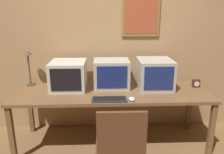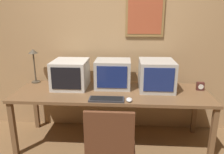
# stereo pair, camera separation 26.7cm
# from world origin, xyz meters

# --- Properties ---
(wall_back) EXTENTS (8.00, 0.08, 2.60)m
(wall_back) POSITION_xyz_m (0.00, 1.47, 1.30)
(wall_back) COLOR tan
(wall_back) RESTS_ON ground_plane
(desk) EXTENTS (2.40, 0.77, 0.73)m
(desk) POSITION_xyz_m (0.00, 0.97, 0.67)
(desk) COLOR brown
(desk) RESTS_ON ground_plane
(monitor_left) EXTENTS (0.44, 0.47, 0.36)m
(monitor_left) POSITION_xyz_m (-0.55, 1.10, 0.90)
(monitor_left) COLOR beige
(monitor_left) RESTS_ON desk
(monitor_center) EXTENTS (0.45, 0.38, 0.36)m
(monitor_center) POSITION_xyz_m (0.00, 1.14, 0.91)
(monitor_center) COLOR #B7B2A8
(monitor_center) RESTS_ON desk
(monitor_right) EXTENTS (0.43, 0.47, 0.37)m
(monitor_right) POSITION_xyz_m (0.55, 1.09, 0.91)
(monitor_right) COLOR #B7B2A8
(monitor_right) RESTS_ON desk
(keyboard_main) EXTENTS (0.39, 0.16, 0.03)m
(keyboard_main) POSITION_xyz_m (-0.04, 0.67, 0.74)
(keyboard_main) COLOR #333338
(keyboard_main) RESTS_ON desk
(mouse_near_keyboard) EXTENTS (0.07, 0.11, 0.03)m
(mouse_near_keyboard) POSITION_xyz_m (0.21, 0.67, 0.74)
(mouse_near_keyboard) COLOR silver
(mouse_near_keyboard) RESTS_ON desk
(desk_clock) EXTENTS (0.09, 0.06, 0.10)m
(desk_clock) POSITION_xyz_m (1.11, 1.09, 0.78)
(desk_clock) COLOR #4C231E
(desk_clock) RESTS_ON desk
(desk_lamp) EXTENTS (0.13, 0.13, 0.47)m
(desk_lamp) POSITION_xyz_m (-1.09, 1.27, 1.06)
(desk_lamp) COLOR #4C4233
(desk_lamp) RESTS_ON desk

